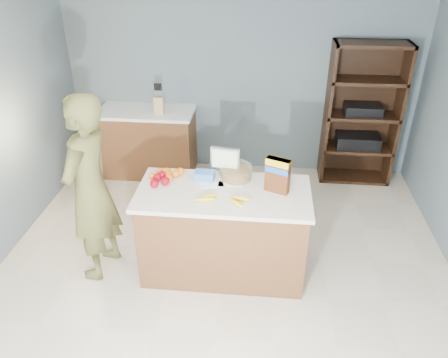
# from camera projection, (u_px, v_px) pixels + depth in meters

# --- Properties ---
(floor) EXTENTS (4.50, 5.00, 0.02)m
(floor) POSITION_uv_depth(u_px,v_px,m) (220.00, 290.00, 4.09)
(floor) COLOR beige
(floor) RESTS_ON ground
(walls) EXTENTS (4.52, 5.02, 2.51)m
(walls) POSITION_uv_depth(u_px,v_px,m) (219.00, 127.00, 3.26)
(walls) COLOR slate
(walls) RESTS_ON ground
(counter_peninsula) EXTENTS (1.56, 0.76, 0.90)m
(counter_peninsula) POSITION_uv_depth(u_px,v_px,m) (223.00, 235.00, 4.14)
(counter_peninsula) COLOR brown
(counter_peninsula) RESTS_ON ground
(back_cabinet) EXTENTS (1.24, 0.62, 0.90)m
(back_cabinet) POSITION_uv_depth(u_px,v_px,m) (149.00, 142.00, 5.86)
(back_cabinet) COLOR brown
(back_cabinet) RESTS_ON ground
(shelving_unit) EXTENTS (0.90, 0.40, 1.80)m
(shelving_unit) POSITION_uv_depth(u_px,v_px,m) (361.00, 116.00, 5.55)
(shelving_unit) COLOR black
(shelving_unit) RESTS_ON ground
(person) EXTENTS (0.53, 0.72, 1.80)m
(person) POSITION_uv_depth(u_px,v_px,m) (90.00, 190.00, 3.92)
(person) COLOR brown
(person) RESTS_ON ground
(knife_block) EXTENTS (0.12, 0.10, 0.31)m
(knife_block) POSITION_uv_depth(u_px,v_px,m) (159.00, 104.00, 5.49)
(knife_block) COLOR tan
(knife_block) RESTS_ON back_cabinet
(envelopes) EXTENTS (0.40, 0.17, 0.00)m
(envelopes) POSITION_uv_depth(u_px,v_px,m) (221.00, 184.00, 4.00)
(envelopes) COLOR white
(envelopes) RESTS_ON counter_peninsula
(bananas) EXTENTS (0.49, 0.21, 0.04)m
(bananas) POSITION_uv_depth(u_px,v_px,m) (223.00, 199.00, 3.75)
(bananas) COLOR yellow
(bananas) RESTS_ON counter_peninsula
(apples) EXTENTS (0.17, 0.24, 0.08)m
(apples) POSITION_uv_depth(u_px,v_px,m) (160.00, 180.00, 4.00)
(apples) COLOR maroon
(apples) RESTS_ON counter_peninsula
(oranges) EXTENTS (0.31, 0.21, 0.07)m
(oranges) POSITION_uv_depth(u_px,v_px,m) (167.00, 173.00, 4.11)
(oranges) COLOR orange
(oranges) RESTS_ON counter_peninsula
(blue_carton) EXTENTS (0.19, 0.13, 0.08)m
(blue_carton) POSITION_uv_depth(u_px,v_px,m) (205.00, 175.00, 4.07)
(blue_carton) COLOR blue
(blue_carton) RESTS_ON counter_peninsula
(salad_bowl) EXTENTS (0.30, 0.30, 0.13)m
(salad_bowl) POSITION_uv_depth(u_px,v_px,m) (236.00, 173.00, 4.07)
(salad_bowl) COLOR #267219
(salad_bowl) RESTS_ON counter_peninsula
(tv) EXTENTS (0.28, 0.12, 0.28)m
(tv) POSITION_uv_depth(u_px,v_px,m) (225.00, 160.00, 4.08)
(tv) COLOR silver
(tv) RESTS_ON counter_peninsula
(cereal_box) EXTENTS (0.23, 0.16, 0.32)m
(cereal_box) POSITION_uv_depth(u_px,v_px,m) (278.00, 173.00, 3.81)
(cereal_box) COLOR #592B14
(cereal_box) RESTS_ON counter_peninsula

